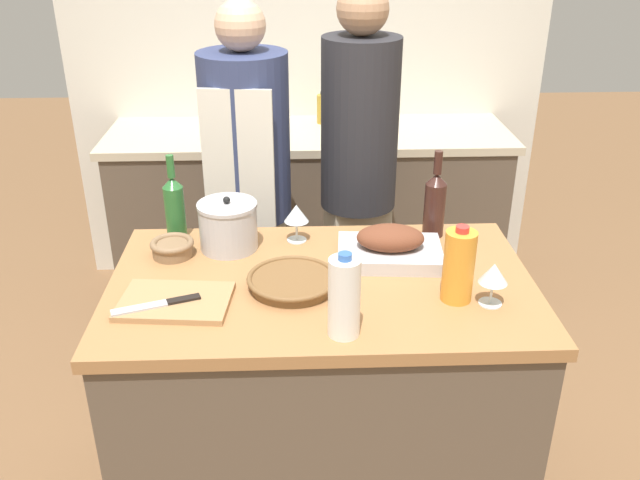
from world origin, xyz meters
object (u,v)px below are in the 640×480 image
milk_jug (344,297)px  wine_glass_right (296,214)px  person_cook_aproned (248,188)px  wine_glass_left (494,275)px  knife_chef (160,304)px  wicker_basket (292,281)px  wine_bottle_dark (174,206)px  cutting_board (175,302)px  mixing_bowl (172,247)px  person_cook_guest (358,174)px  roasting_pan (390,247)px  wine_bottle_green (435,203)px  condiment_bottle_short (225,121)px  stock_pot (228,226)px  juice_jug (459,266)px  condiment_bottle_tall (323,109)px

milk_jug → wine_glass_right: (-0.12, 0.57, -0.02)m
person_cook_aproned → wine_glass_left: bearing=-44.6°
milk_jug → knife_chef: milk_jug is taller
wicker_basket → wine_bottle_dark: wine_bottle_dark is taller
cutting_board → mixing_bowl: 0.31m
knife_chef → person_cook_guest: bearing=56.2°
roasting_pan → milk_jug: bearing=-113.2°
roasting_pan → person_cook_guest: (-0.04, 0.70, -0.01)m
wine_bottle_dark → milk_jug: bearing=-49.2°
wine_bottle_green → knife_chef: bearing=-152.0°
wine_glass_left → wine_glass_right: 0.71m
wine_bottle_dark → condiment_bottle_short: bearing=86.0°
stock_pot → person_cook_guest: size_ratio=0.12×
stock_pot → condiment_bottle_short: size_ratio=1.04×
wine_glass_right → condiment_bottle_short: size_ratio=0.70×
person_cook_guest → wine_bottle_dark: bearing=-158.2°
wine_bottle_green → wine_bottle_dark: (-0.89, 0.02, -0.00)m
wine_bottle_dark → person_cook_aproned: bearing=65.0°
wicker_basket → mixing_bowl: bearing=150.2°
wine_bottle_green → knife_chef: size_ratio=1.25×
roasting_pan → wine_bottle_dark: size_ratio=1.18×
wicker_basket → wine_glass_left: (0.57, -0.12, 0.07)m
stock_pot → wine_glass_left: (0.78, -0.39, 0.01)m
stock_pot → milk_jug: bearing=-56.7°
wicker_basket → stock_pot: stock_pot is taller
stock_pot → wine_bottle_green: size_ratio=0.65×
roasting_pan → wine_glass_right: 0.34m
condiment_bottle_short → roasting_pan: bearing=-63.8°
juice_jug → wine_glass_left: (0.09, -0.03, -0.01)m
wine_bottle_green → condiment_bottle_short: (-0.81, 1.12, -0.02)m
wine_bottle_green → wine_glass_right: wine_bottle_green is taller
juice_jug → person_cook_aproned: bearing=125.4°
wine_bottle_green → wine_glass_left: size_ratio=2.34×
stock_pot → mixing_bowl: stock_pot is taller
wine_glass_right → person_cook_guest: (0.26, 0.54, -0.06)m
condiment_bottle_short → milk_jug: bearing=-75.1°
wine_bottle_green → wine_glass_right: (-0.48, -0.03, -0.02)m
wine_glass_right → knife_chef: 0.59m
wine_glass_right → juice_jug: bearing=-41.5°
cutting_board → juice_jug: bearing=-0.2°
cutting_board → condiment_bottle_tall: (0.51, 1.79, 0.08)m
mixing_bowl → knife_chef: 0.34m
condiment_bottle_short → mixing_bowl: bearing=-93.2°
milk_jug → stock_pot: bearing=123.3°
condiment_bottle_tall → wine_bottle_dark: bearing=-113.0°
wine_glass_right → person_cook_aproned: person_cook_aproned is taller
wine_glass_left → knife_chef: 0.95m
juice_jug → wine_glass_left: bearing=-18.4°
wicker_basket → mixing_bowl: mixing_bowl is taller
condiment_bottle_short → person_cook_aproned: size_ratio=0.11×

